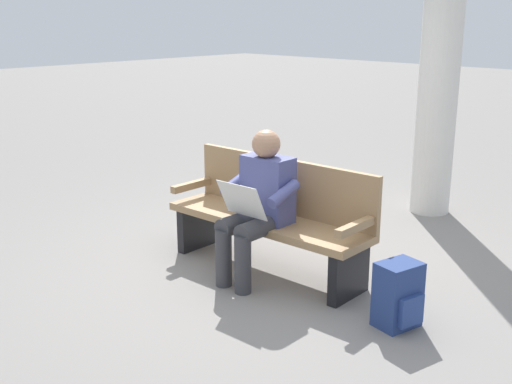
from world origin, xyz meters
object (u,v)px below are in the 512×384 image
(bench_near, at_px, (272,215))
(backpack, at_px, (398,295))
(person_seated, at_px, (258,202))
(support_pillar, at_px, (443,21))

(bench_near, relative_size, backpack, 4.04)
(person_seated, bearing_deg, bench_near, -76.77)
(bench_near, distance_m, backpack, 1.33)
(person_seated, relative_size, support_pillar, 0.30)
(backpack, height_order, support_pillar, support_pillar)
(support_pillar, bearing_deg, backpack, 114.63)
(person_seated, bearing_deg, support_pillar, -94.48)
(person_seated, distance_m, support_pillar, 2.86)
(bench_near, distance_m, support_pillar, 2.75)
(bench_near, height_order, person_seated, person_seated)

